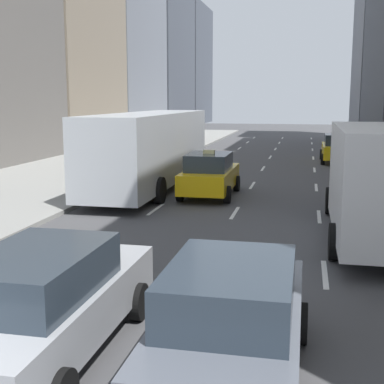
# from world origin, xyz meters

# --- Properties ---
(sidewalk_left) EXTENTS (8.00, 66.00, 0.15)m
(sidewalk_left) POSITION_xyz_m (-7.00, 27.00, 0.07)
(sidewalk_left) COLOR gray
(sidewalk_left) RESTS_ON ground
(lane_markings) EXTENTS (5.72, 56.00, 0.01)m
(lane_markings) POSITION_xyz_m (2.60, 23.00, 0.01)
(lane_markings) COLOR white
(lane_markings) RESTS_ON ground
(taxi_lead) EXTENTS (2.02, 4.40, 1.87)m
(taxi_lead) POSITION_xyz_m (1.20, 16.93, 0.88)
(taxi_lead) COLOR yellow
(taxi_lead) RESTS_ON ground
(taxi_second) EXTENTS (2.02, 4.40, 1.87)m
(taxi_second) POSITION_xyz_m (6.80, 29.84, 0.88)
(taxi_second) COLOR yellow
(taxi_second) RESTS_ON ground
(sedan_black_near) EXTENTS (2.02, 4.96, 1.72)m
(sedan_black_near) POSITION_xyz_m (1.20, 3.17, 0.88)
(sedan_black_near) COLOR #9EA0A5
(sedan_black_near) RESTS_ON ground
(sedan_silver_behind) EXTENTS (2.02, 4.46, 1.75)m
(sedan_silver_behind) POSITION_xyz_m (4.00, 2.99, 0.89)
(sedan_silver_behind) COLOR #565B66
(sedan_silver_behind) RESTS_ON ground
(city_bus) EXTENTS (2.80, 11.61, 3.25)m
(city_bus) POSITION_xyz_m (-1.61, 18.27, 1.79)
(city_bus) COLOR #B7BCC1
(city_bus) RESTS_ON ground
(box_truck) EXTENTS (2.58, 8.40, 3.15)m
(box_truck) POSITION_xyz_m (6.80, 11.32, 1.71)
(box_truck) COLOR #262628
(box_truck) RESTS_ON ground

